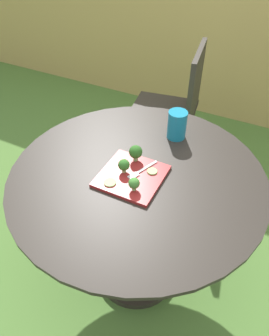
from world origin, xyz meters
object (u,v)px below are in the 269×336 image
at_px(salad_plate, 132,176).
at_px(drinking_glass, 177,126).
at_px(patio_chair, 176,103).
at_px(fork, 140,171).

height_order(salad_plate, drinking_glass, drinking_glass).
bearing_deg(salad_plate, patio_chair, 99.65).
xyz_separation_m(salad_plate, fork, (0.02, 0.03, 0.01)).
distance_m(salad_plate, drinking_glass, 0.35).
relative_size(patio_chair, fork, 6.04).
xyz_separation_m(patio_chair, salad_plate, (0.17, -0.99, 0.23)).
bearing_deg(drinking_glass, fork, -96.79).
distance_m(drinking_glass, fork, 0.31).
relative_size(drinking_glass, fork, 0.88).
bearing_deg(fork, patio_chair, 101.24).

